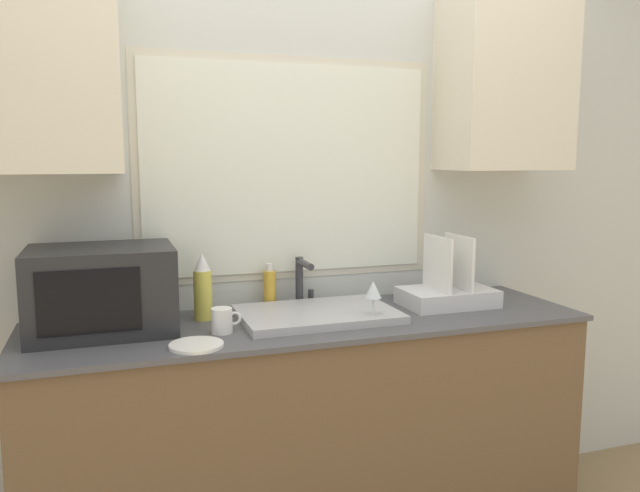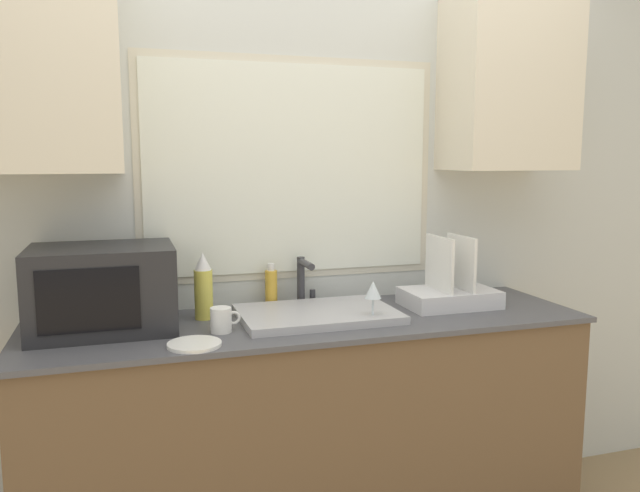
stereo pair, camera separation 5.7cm
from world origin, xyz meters
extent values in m
cube|color=brown|center=(0.00, 0.29, 0.46)|extent=(2.06, 0.58, 0.91)
cube|color=#4C4C51|center=(0.00, 0.29, 0.92)|extent=(2.09, 0.61, 0.02)
cube|color=silver|center=(0.00, 0.61, 1.30)|extent=(6.00, 0.06, 2.60)
cube|color=beige|center=(0.00, 0.58, 1.49)|extent=(1.24, 0.01, 0.90)
cube|color=white|center=(0.00, 0.58, 1.49)|extent=(1.18, 0.01, 0.84)
cube|color=beige|center=(-0.90, 0.42, 1.85)|extent=(0.51, 0.32, 0.74)
cube|color=beige|center=(0.90, 0.42, 1.85)|extent=(0.51, 0.32, 0.74)
cube|color=#B2B2B7|center=(0.02, 0.30, 0.95)|extent=(0.58, 0.40, 0.03)
cylinder|color=#333338|center=(0.02, 0.52, 1.03)|extent=(0.03, 0.03, 0.20)
cylinder|color=#333338|center=(0.02, 0.45, 1.12)|extent=(0.03, 0.16, 0.03)
cylinder|color=#333338|center=(0.07, 0.52, 0.96)|extent=(0.02, 0.02, 0.06)
cube|color=#232326|center=(-0.74, 0.36, 1.08)|extent=(0.49, 0.36, 0.30)
cube|color=black|center=(-0.78, 0.18, 1.08)|extent=(0.32, 0.01, 0.21)
cube|color=silver|center=(0.59, 0.31, 0.97)|extent=(0.37, 0.24, 0.07)
cube|color=white|center=(0.55, 0.31, 1.11)|extent=(0.01, 0.22, 0.22)
cube|color=white|center=(0.64, 0.31, 1.11)|extent=(0.01, 0.22, 0.22)
cylinder|color=#D8CC4C|center=(-0.39, 0.41, 1.03)|extent=(0.07, 0.07, 0.19)
cone|color=silver|center=(-0.39, 0.41, 1.15)|extent=(0.06, 0.06, 0.07)
cylinder|color=gold|center=(-0.10, 0.53, 1.01)|extent=(0.05, 0.05, 0.15)
cylinder|color=white|center=(-0.10, 0.53, 1.10)|extent=(0.03, 0.03, 0.03)
cylinder|color=white|center=(-0.35, 0.21, 0.98)|extent=(0.07, 0.07, 0.09)
torus|color=white|center=(-0.31, 0.21, 0.98)|extent=(0.05, 0.01, 0.05)
cylinder|color=silver|center=(0.20, 0.17, 0.93)|extent=(0.06, 0.06, 0.00)
cylinder|color=silver|center=(0.20, 0.17, 0.98)|extent=(0.01, 0.01, 0.09)
cone|color=silver|center=(0.20, 0.17, 1.06)|extent=(0.06, 0.06, 0.06)
cylinder|color=white|center=(-0.46, 0.07, 0.94)|extent=(0.17, 0.17, 0.01)
camera|label=1|loc=(-0.71, -1.88, 1.53)|focal=35.00mm
camera|label=2|loc=(-0.66, -1.90, 1.53)|focal=35.00mm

